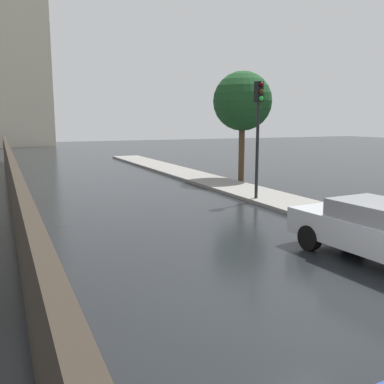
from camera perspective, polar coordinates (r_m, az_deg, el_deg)
ground at (r=7.66m, az=15.64°, el=-14.80°), size 120.00×120.00×0.00m
fence_far at (r=5.71m, az=-20.21°, el=-12.93°), size 0.20×60.00×1.98m
traffic_light at (r=16.33m, az=8.94°, el=9.77°), size 0.26×0.39×4.41m
street_tree_near at (r=22.14m, az=6.83°, el=12.01°), size 3.00×3.00×5.59m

